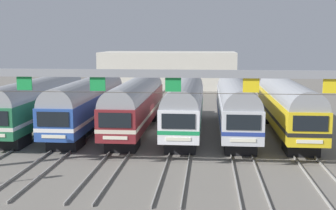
{
  "coord_description": "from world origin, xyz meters",
  "views": [
    {
      "loc": [
        4.14,
        -38.48,
        8.14
      ],
      "look_at": [
        0.6,
        0.7,
        2.37
      ],
      "focal_mm": 47.68,
      "sensor_mm": 36.0,
      "label": 1
    }
  ],
  "objects": [
    {
      "name": "maintenance_building",
      "position": [
        -2.6,
        37.28,
        3.04
      ],
      "size": [
        22.56,
        10.0,
        6.09
      ],
      "primitive_type": "cube",
      "color": "beige",
      "rests_on": "ground"
    },
    {
      "name": "catenary_gantry",
      "position": [
        0.0,
        -13.5,
        5.38
      ],
      "size": [
        26.98,
        0.44,
        6.97
      ],
      "color": "gray",
      "rests_on": "ground"
    },
    {
      "name": "commuter_train_maroon",
      "position": [
        -2.17,
        -0.01,
        2.69
      ],
      "size": [
        2.88,
        18.06,
        4.77
      ],
      "color": "maroon",
      "rests_on": "ground"
    },
    {
      "name": "ground_plane",
      "position": [
        0.0,
        0.0,
        0.0
      ],
      "size": [
        160.0,
        160.0,
        0.0
      ],
      "primitive_type": "plane",
      "color": "slate"
    },
    {
      "name": "commuter_train_blue",
      "position": [
        -6.52,
        -0.01,
        2.69
      ],
      "size": [
        2.88,
        18.06,
        4.77
      ],
      "color": "#284C9E",
      "rests_on": "ground"
    },
    {
      "name": "commuter_train_green",
      "position": [
        -10.87,
        -0.01,
        2.69
      ],
      "size": [
        2.88,
        18.06,
        4.77
      ],
      "color": "#236B42",
      "rests_on": "ground"
    },
    {
      "name": "commuter_train_silver",
      "position": [
        6.52,
        -0.01,
        2.69
      ],
      "size": [
        2.88,
        18.06,
        4.77
      ],
      "color": "silver",
      "rests_on": "ground"
    },
    {
      "name": "commuter_train_yellow",
      "position": [
        10.87,
        -0.01,
        2.69
      ],
      "size": [
        2.88,
        18.06,
        4.77
      ],
      "color": "gold",
      "rests_on": "ground"
    },
    {
      "name": "track_bed",
      "position": [
        0.0,
        17.0,
        0.07
      ],
      "size": [
        23.24,
        70.0,
        0.15
      ],
      "color": "gray",
      "rests_on": "ground"
    },
    {
      "name": "commuter_train_white",
      "position": [
        2.17,
        -0.0,
        2.69
      ],
      "size": [
        2.88,
        18.06,
        5.05
      ],
      "color": "white",
      "rests_on": "ground"
    }
  ]
}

